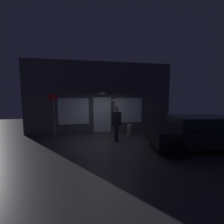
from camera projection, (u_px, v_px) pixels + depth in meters
The scene contains 6 objects.
ground_plane at pixel (108, 142), 7.52m from camera, with size 18.00×18.00×0.00m, color #38353A.
building_facade at pixel (102, 98), 9.57m from camera, with size 9.25×0.48×4.41m.
person_with_umbrella at pixel (117, 109), 7.52m from camera, with size 1.09×1.09×2.18m.
parked_car at pixel (200, 133), 6.38m from camera, with size 4.38×2.38×1.44m.
street_sign_post at pixel (54, 113), 7.70m from camera, with size 0.40×0.07×2.47m.
sidewalk_bollard at pixel (129, 130), 8.82m from camera, with size 0.27×0.27×0.64m, color #9E998E.
Camera 1 is at (-1.19, -7.21, 2.31)m, focal length 24.14 mm.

